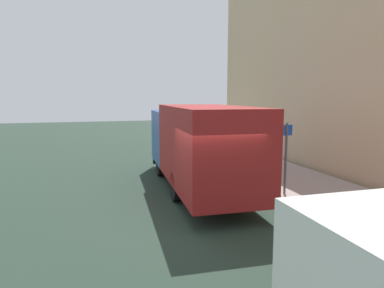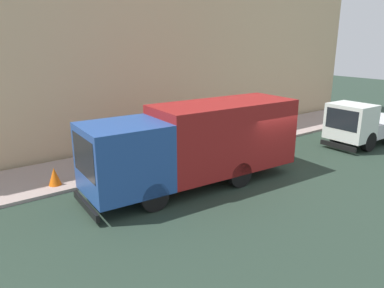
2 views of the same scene
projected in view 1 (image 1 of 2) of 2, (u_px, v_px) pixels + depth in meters
ground at (205, 220)px, 9.34m from camera, size 80.00×80.00×0.00m
sidewalk at (347, 202)px, 10.70m from camera, size 3.62×30.00×0.12m
large_utility_truck at (198, 143)px, 12.26m from camera, size 2.84×8.62×3.12m
pedestrian_walking at (261, 151)px, 15.01m from camera, size 0.47×0.47×1.68m
traffic_cone_orange at (225, 153)px, 17.54m from camera, size 0.48×0.48×0.68m
street_sign_post at (286, 152)px, 11.32m from camera, size 0.44×0.08×2.43m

